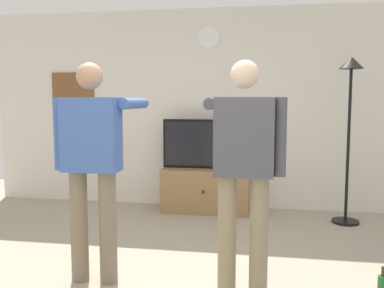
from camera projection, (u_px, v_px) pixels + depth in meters
name	position (u px, v px, depth m)	size (l,w,h in m)	color
back_wall	(215.00, 109.00, 5.76)	(6.40, 0.10, 2.70)	silver
tv_stand	(206.00, 190.00, 5.55)	(1.14, 0.46, 0.57)	#997047
television	(206.00, 144.00, 5.53)	(1.15, 0.07, 0.65)	black
wall_clock	(209.00, 37.00, 5.61)	(0.29, 0.29, 0.03)	white
framed_picture	(73.00, 88.00, 6.01)	(0.63, 0.04, 0.45)	brown
floor_lamp	(350.00, 105.00, 4.91)	(0.32, 0.32, 1.98)	black
person_standing_nearer_lamp	(92.00, 158.00, 3.34)	(0.63, 0.78, 1.77)	#7A6B56
person_standing_nearer_couch	(244.00, 162.00, 3.14)	(0.62, 0.78, 1.77)	gray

